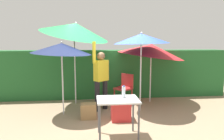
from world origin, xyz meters
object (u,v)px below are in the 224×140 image
at_px(umbrella_rainbow, 141,39).
at_px(umbrella_navy, 151,50).
at_px(chair_plastic, 125,87).
at_px(folding_table, 118,104).
at_px(crate_cardboard, 89,111).
at_px(bottle_water, 124,92).
at_px(cooler_box, 121,111).
at_px(person_vendor, 101,77).
at_px(umbrella_orange, 75,29).
at_px(umbrella_yellow, 62,48).

relative_size(umbrella_rainbow, umbrella_navy, 1.03).
distance_m(chair_plastic, folding_table, 2.37).
distance_m(crate_cardboard, bottle_water, 1.42).
distance_m(cooler_box, bottle_water, 1.08).
relative_size(chair_plastic, cooler_box, 1.98).
distance_m(umbrella_navy, person_vendor, 1.84).
bearing_deg(person_vendor, umbrella_rainbow, -9.05).
distance_m(person_vendor, cooler_box, 1.16).
distance_m(umbrella_rainbow, bottle_water, 1.93).
height_order(umbrella_rainbow, crate_cardboard, umbrella_rainbow).
height_order(umbrella_orange, person_vendor, umbrella_orange).
distance_m(umbrella_orange, crate_cardboard, 2.47).
xyz_separation_m(umbrella_rainbow, crate_cardboard, (-1.40, -0.45, -1.76)).
height_order(umbrella_yellow, person_vendor, umbrella_yellow).
height_order(cooler_box, crate_cardboard, cooler_box).
bearing_deg(umbrella_rainbow, cooler_box, -134.59).
bearing_deg(chair_plastic, crate_cardboard, -131.96).
bearing_deg(umbrella_orange, folding_table, -68.54).
bearing_deg(folding_table, umbrella_navy, 60.77).
xyz_separation_m(umbrella_rainbow, umbrella_navy, (0.51, 0.83, -0.33)).
bearing_deg(umbrella_yellow, person_vendor, 14.02).
relative_size(cooler_box, bottle_water, 1.87).
bearing_deg(chair_plastic, bottle_water, -99.81).
xyz_separation_m(crate_cardboard, folding_table, (0.58, -1.09, 0.50)).
bearing_deg(crate_cardboard, umbrella_orange, 105.77).
xyz_separation_m(umbrella_yellow, person_vendor, (0.99, 0.25, -0.77)).
bearing_deg(umbrella_navy, umbrella_rainbow, -121.72).
height_order(umbrella_navy, crate_cardboard, umbrella_navy).
bearing_deg(umbrella_rainbow, person_vendor, 170.95).
xyz_separation_m(umbrella_rainbow, folding_table, (-0.82, -1.55, -1.26)).
bearing_deg(umbrella_rainbow, crate_cardboard, -161.97).
height_order(umbrella_navy, bottle_water, umbrella_navy).
height_order(umbrella_yellow, umbrella_navy, umbrella_navy).
bearing_deg(folding_table, umbrella_yellow, 129.94).
relative_size(umbrella_orange, crate_cardboard, 7.26).
bearing_deg(cooler_box, bottle_water, -94.29).
distance_m(umbrella_orange, chair_plastic, 2.27).
bearing_deg(umbrella_yellow, bottle_water, -45.62).
xyz_separation_m(umbrella_orange, umbrella_navy, (2.29, -0.05, -0.61)).
bearing_deg(cooler_box, umbrella_yellow, 158.53).
bearing_deg(crate_cardboard, person_vendor, 61.31).
relative_size(umbrella_rainbow, umbrella_yellow, 1.12).
distance_m(person_vendor, bottle_water, 1.68).
xyz_separation_m(folding_table, bottle_water, (0.13, 0.08, 0.21)).
bearing_deg(chair_plastic, cooler_box, -103.01).
height_order(umbrella_orange, cooler_box, umbrella_orange).
bearing_deg(bottle_water, folding_table, -147.21).
relative_size(umbrella_rainbow, crate_cardboard, 5.62).
bearing_deg(umbrella_orange, umbrella_navy, -1.34).
distance_m(umbrella_rainbow, umbrella_navy, 1.03).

